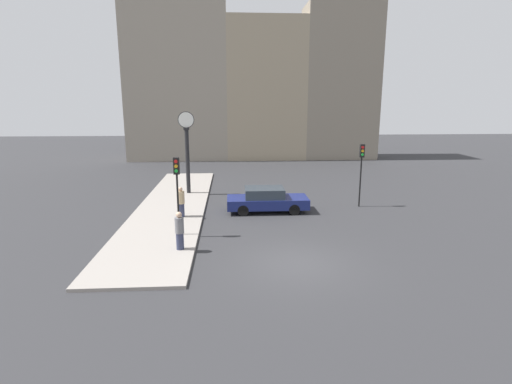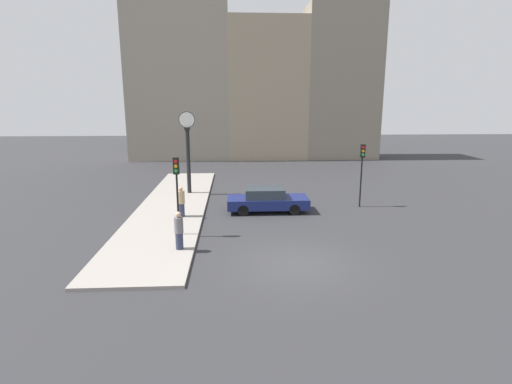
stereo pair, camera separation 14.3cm
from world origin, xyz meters
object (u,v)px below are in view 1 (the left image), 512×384
traffic_light_near (177,180)px  traffic_light_far (361,162)px  street_clock (187,150)px  sedan_car (267,200)px  pedestrian_grey_jacket (180,231)px  pedestrian_tan_coat (181,202)px

traffic_light_near → traffic_light_far: size_ratio=0.96×
traffic_light_far → street_clock: 11.11m
traffic_light_far → traffic_light_near: bearing=-154.1°
sedan_car → pedestrian_grey_jacket: bearing=-124.4°
street_clock → pedestrian_tan_coat: (0.19, -5.71, -2.06)m
pedestrian_tan_coat → pedestrian_grey_jacket: bearing=-83.8°
traffic_light_near → traffic_light_far: bearing=25.9°
traffic_light_far → pedestrian_tan_coat: 10.57m
traffic_light_far → pedestrian_tan_coat: traffic_light_far is taller
traffic_light_far → pedestrian_grey_jacket: bearing=-145.2°
sedan_car → traffic_light_far: traffic_light_far is taller
street_clock → traffic_light_near: bearing=-87.1°
pedestrian_tan_coat → traffic_light_far: bearing=10.6°
pedestrian_tan_coat → pedestrian_grey_jacket: 4.87m
sedan_car → traffic_light_far: (5.59, 0.74, 1.97)m
street_clock → pedestrian_grey_jacket: street_clock is taller
street_clock → pedestrian_grey_jacket: (0.72, -10.55, -2.05)m
traffic_light_near → pedestrian_tan_coat: bearing=94.9°
traffic_light_near → street_clock: (-0.44, 8.65, 0.28)m
traffic_light_near → street_clock: bearing=92.9°
traffic_light_far → pedestrian_tan_coat: size_ratio=2.30×
traffic_light_far → pedestrian_tan_coat: bearing=-169.4°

